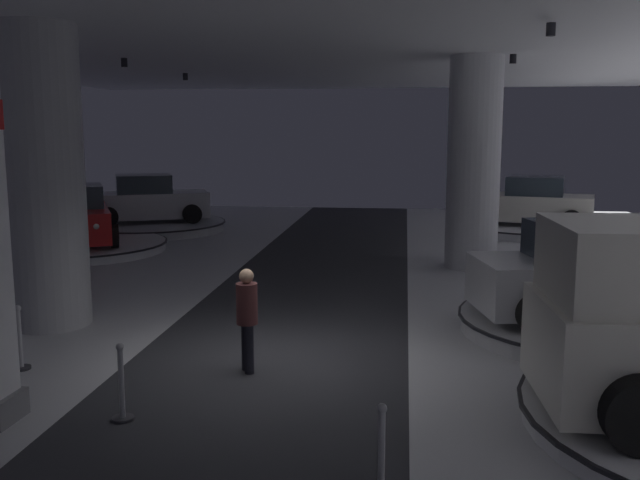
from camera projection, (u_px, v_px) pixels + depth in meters
ground at (269, 362)px, 11.14m from camera, size 24.00×44.00×0.06m
column_left at (43, 178)px, 12.79m from camera, size 1.47×1.47×5.50m
column_right at (474, 164)px, 18.24m from camera, size 1.37×1.37×5.50m
display_platform_deep_left at (149, 226)px, 25.42m from camera, size 5.49×5.49×0.32m
display_car_deep_left at (148, 201)px, 25.27m from camera, size 4.57×3.48×1.71m
display_platform_mid_right at (592, 324)px, 12.57m from camera, size 4.76×4.76×0.31m
display_car_mid_right at (594, 275)px, 12.43m from camera, size 4.47×2.87×1.71m
display_platform_deep_right at (529, 228)px, 24.79m from camera, size 4.69×4.69×0.30m
display_car_deep_right at (531, 203)px, 24.64m from camera, size 4.52×3.03×1.71m
display_platform_far_left at (78, 246)px, 21.08m from camera, size 5.30×5.30×0.28m
display_car_far_left at (76, 217)px, 20.97m from camera, size 3.57×4.56×1.71m
visitor_walking_near at (247, 314)px, 10.48m from camera, size 0.32×0.32×1.59m
stanchion_a at (122, 392)px, 8.79m from camera, size 0.28×0.28×1.01m
stanchion_b at (381, 465)px, 6.88m from camera, size 0.28×0.28×1.01m
stanchion_c at (20, 346)px, 10.67m from camera, size 0.28×0.28×1.01m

